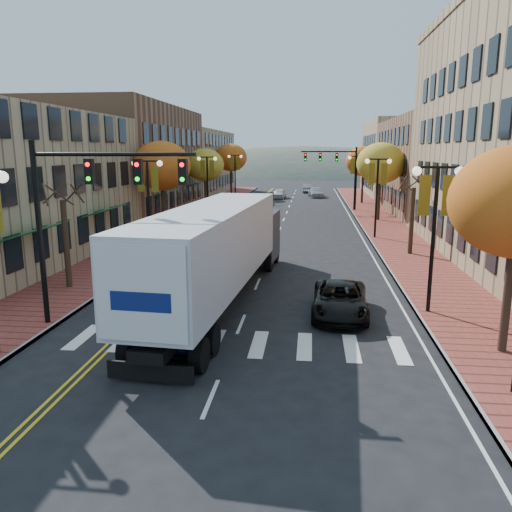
# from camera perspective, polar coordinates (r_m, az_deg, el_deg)

# --- Properties ---
(ground) EXTENTS (200.00, 200.00, 0.00)m
(ground) POSITION_cam_1_polar(r_m,az_deg,el_deg) (15.98, -3.76, -12.59)
(ground) COLOR black
(ground) RESTS_ON ground
(sidewalk_left) EXTENTS (4.00, 85.00, 0.15)m
(sidewalk_left) POSITION_cam_1_polar(r_m,az_deg,el_deg) (48.66, -7.58, 4.13)
(sidewalk_left) COLOR brown
(sidewalk_left) RESTS_ON ground
(sidewalk_right) EXTENTS (4.00, 85.00, 0.15)m
(sidewalk_right) POSITION_cam_1_polar(r_m,az_deg,el_deg) (47.69, 13.97, 3.72)
(sidewalk_right) COLOR brown
(sidewalk_right) RESTS_ON ground
(building_left_mid) EXTENTS (12.00, 24.00, 11.00)m
(building_left_mid) POSITION_cam_1_polar(r_m,az_deg,el_deg) (54.00, -15.25, 10.37)
(building_left_mid) COLOR brown
(building_left_mid) RESTS_ON ground
(building_left_far) EXTENTS (12.00, 26.00, 9.50)m
(building_left_far) POSITION_cam_1_polar(r_m,az_deg,el_deg) (77.83, -8.43, 10.47)
(building_left_far) COLOR #9E8966
(building_left_far) RESTS_ON ground
(building_right_mid) EXTENTS (15.00, 24.00, 10.00)m
(building_right_mid) POSITION_cam_1_polar(r_m,az_deg,el_deg) (58.52, 22.38, 9.50)
(building_right_mid) COLOR brown
(building_right_mid) RESTS_ON ground
(building_right_far) EXTENTS (15.00, 20.00, 11.00)m
(building_right_far) POSITION_cam_1_polar(r_m,az_deg,el_deg) (79.90, 18.09, 10.60)
(building_right_far) COLOR #9E8966
(building_right_far) RESTS_ON ground
(tree_left_a) EXTENTS (0.28, 0.28, 4.20)m
(tree_left_a) POSITION_cam_1_polar(r_m,az_deg,el_deg) (25.52, -20.87, 1.29)
(tree_left_a) COLOR #382619
(tree_left_a) RESTS_ON sidewalk_left
(tree_left_b) EXTENTS (4.48, 4.48, 7.21)m
(tree_left_b) POSITION_cam_1_polar(r_m,az_deg,el_deg) (40.04, -10.72, 10.08)
(tree_left_b) COLOR #382619
(tree_left_b) RESTS_ON sidewalk_left
(tree_left_c) EXTENTS (4.16, 4.16, 6.69)m
(tree_left_c) POSITION_cam_1_polar(r_m,az_deg,el_deg) (55.55, -5.86, 10.29)
(tree_left_c) COLOR #382619
(tree_left_c) RESTS_ON sidewalk_left
(tree_left_d) EXTENTS (4.61, 4.61, 7.42)m
(tree_left_d) POSITION_cam_1_polar(r_m,az_deg,el_deg) (73.23, -2.88, 11.17)
(tree_left_d) COLOR #382619
(tree_left_d) RESTS_ON sidewalk_left
(tree_right_b) EXTENTS (0.28, 0.28, 4.20)m
(tree_right_b) POSITION_cam_1_polar(r_m,az_deg,el_deg) (33.22, 17.38, 3.85)
(tree_right_b) COLOR #382619
(tree_right_b) RESTS_ON sidewalk_right
(tree_right_c) EXTENTS (4.48, 4.48, 7.21)m
(tree_right_c) POSITION_cam_1_polar(r_m,az_deg,el_deg) (48.74, 14.06, 10.24)
(tree_right_c) COLOR #382619
(tree_right_c) RESTS_ON sidewalk_right
(tree_right_d) EXTENTS (4.35, 4.35, 7.00)m
(tree_right_d) POSITION_cam_1_polar(r_m,az_deg,el_deg) (64.63, 12.18, 10.53)
(tree_right_d) COLOR #382619
(tree_right_d) RESTS_ON sidewalk_right
(lamp_left_b) EXTENTS (1.96, 0.36, 6.05)m
(lamp_left_b) POSITION_cam_1_polar(r_m,az_deg,el_deg) (32.03, -12.22, 7.52)
(lamp_left_b) COLOR black
(lamp_left_b) RESTS_ON ground
(lamp_left_c) EXTENTS (1.96, 0.36, 6.05)m
(lamp_left_c) POSITION_cam_1_polar(r_m,az_deg,el_deg) (49.40, -5.59, 9.21)
(lamp_left_c) COLOR black
(lamp_left_c) RESTS_ON ground
(lamp_left_d) EXTENTS (1.96, 0.36, 6.05)m
(lamp_left_d) POSITION_cam_1_polar(r_m,az_deg,el_deg) (67.11, -2.40, 9.98)
(lamp_left_d) COLOR black
(lamp_left_d) RESTS_ON ground
(lamp_right_a) EXTENTS (1.96, 0.36, 6.05)m
(lamp_right_a) POSITION_cam_1_polar(r_m,az_deg,el_deg) (21.01, 19.80, 4.87)
(lamp_right_a) COLOR black
(lamp_right_a) RESTS_ON ground
(lamp_right_b) EXTENTS (1.96, 0.36, 6.05)m
(lamp_right_b) POSITION_cam_1_polar(r_m,az_deg,el_deg) (38.68, 13.70, 8.18)
(lamp_right_b) COLOR black
(lamp_right_b) RESTS_ON ground
(lamp_right_c) EXTENTS (1.96, 0.36, 6.05)m
(lamp_right_c) POSITION_cam_1_polar(r_m,az_deg,el_deg) (56.56, 11.41, 9.38)
(lamp_right_c) COLOR black
(lamp_right_c) RESTS_ON ground
(traffic_mast_near) EXTENTS (6.10, 0.35, 7.00)m
(traffic_mast_near) POSITION_cam_1_polar(r_m,az_deg,el_deg) (19.17, -18.78, 6.21)
(traffic_mast_near) COLOR black
(traffic_mast_near) RESTS_ON ground
(traffic_mast_far) EXTENTS (6.10, 0.34, 7.00)m
(traffic_mast_far) POSITION_cam_1_polar(r_m,az_deg,el_deg) (56.40, 9.36, 10.09)
(traffic_mast_far) COLOR black
(traffic_mast_far) RESTS_ON ground
(semi_truck) EXTENTS (4.11, 17.65, 4.37)m
(semi_truck) POSITION_cam_1_polar(r_m,az_deg,el_deg) (21.82, -4.06, 1.17)
(semi_truck) COLOR black
(semi_truck) RESTS_ON ground
(navy_sedan) EXTENTS (1.69, 4.40, 1.43)m
(navy_sedan) POSITION_cam_1_polar(r_m,az_deg,el_deg) (17.95, -8.40, -7.42)
(navy_sedan) COLOR black
(navy_sedan) RESTS_ON ground
(black_suv) EXTENTS (2.41, 4.86, 1.32)m
(black_suv) POSITION_cam_1_polar(r_m,az_deg,el_deg) (20.72, 9.58, -4.95)
(black_suv) COLOR black
(black_suv) RESTS_ON ground
(car_far_white) EXTENTS (1.90, 4.04, 1.34)m
(car_far_white) POSITION_cam_1_polar(r_m,az_deg,el_deg) (70.81, 2.70, 7.14)
(car_far_white) COLOR silver
(car_far_white) RESTS_ON ground
(car_far_silver) EXTENTS (2.46, 4.98, 1.39)m
(car_far_silver) POSITION_cam_1_polar(r_m,az_deg,el_deg) (73.14, 6.87, 7.25)
(car_far_silver) COLOR #ABAAB2
(car_far_silver) RESTS_ON ground
(car_far_oncoming) EXTENTS (1.43, 4.06, 1.34)m
(car_far_oncoming) POSITION_cam_1_polar(r_m,az_deg,el_deg) (81.06, 5.90, 7.70)
(car_far_oncoming) COLOR #A8A7AF
(car_far_oncoming) RESTS_ON ground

